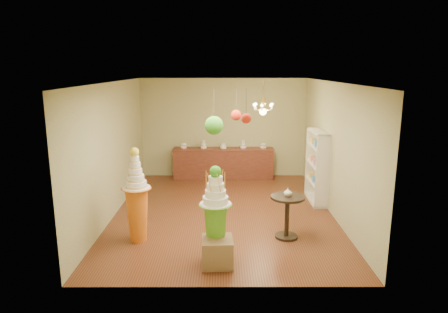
{
  "coord_description": "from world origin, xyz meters",
  "views": [
    {
      "loc": [
        -0.0,
        -8.82,
        3.33
      ],
      "look_at": [
        0.01,
        0.0,
        1.34
      ],
      "focal_mm": 32.0,
      "sensor_mm": 36.0,
      "label": 1
    }
  ],
  "objects_px": {
    "sideboard": "(223,163)",
    "round_table": "(287,211)",
    "pedestal_orange": "(137,206)",
    "pedestal_green": "(216,221)"
  },
  "relations": [
    {
      "from": "sideboard",
      "to": "pedestal_orange",
      "type": "bearing_deg",
      "value": -110.23
    },
    {
      "from": "pedestal_orange",
      "to": "pedestal_green",
      "type": "bearing_deg",
      "value": -28.3
    },
    {
      "from": "sideboard",
      "to": "round_table",
      "type": "bearing_deg",
      "value": -73.99
    },
    {
      "from": "pedestal_green",
      "to": "sideboard",
      "type": "height_order",
      "value": "pedestal_green"
    },
    {
      "from": "sideboard",
      "to": "round_table",
      "type": "xyz_separation_m",
      "value": [
        1.26,
        -4.38,
        0.08
      ]
    },
    {
      "from": "pedestal_green",
      "to": "pedestal_orange",
      "type": "bearing_deg",
      "value": 151.7
    },
    {
      "from": "pedestal_orange",
      "to": "sideboard",
      "type": "height_order",
      "value": "pedestal_orange"
    },
    {
      "from": "sideboard",
      "to": "pedestal_green",
      "type": "bearing_deg",
      "value": -91.44
    },
    {
      "from": "pedestal_green",
      "to": "pedestal_orange",
      "type": "distance_m",
      "value": 1.74
    },
    {
      "from": "pedestal_green",
      "to": "pedestal_orange",
      "type": "height_order",
      "value": "pedestal_orange"
    }
  ]
}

